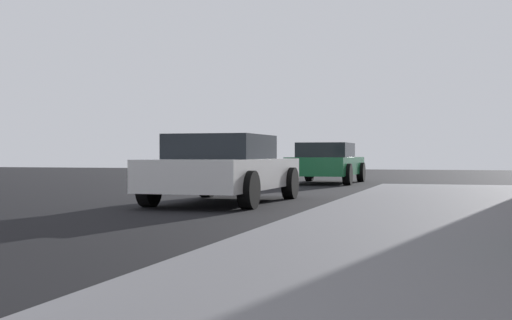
# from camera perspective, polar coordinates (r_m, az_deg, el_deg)

# --- Properties ---
(car_white) EXTENTS (2.03, 4.37, 1.27)m
(car_white) POSITION_cam_1_polar(r_m,az_deg,el_deg) (12.92, -2.63, -0.68)
(car_white) COLOR white
(car_white) RESTS_ON ground_plane
(car_green) EXTENTS (1.97, 4.26, 1.27)m
(car_green) POSITION_cam_1_polar(r_m,az_deg,el_deg) (21.86, 5.88, -0.22)
(car_green) COLOR #196638
(car_green) RESTS_ON ground_plane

